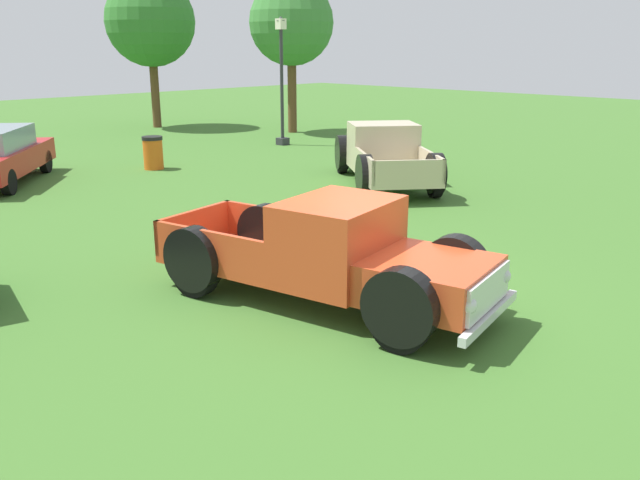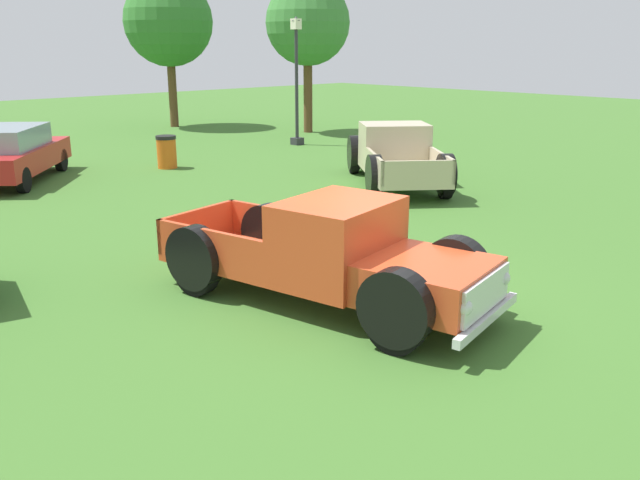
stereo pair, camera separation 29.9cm
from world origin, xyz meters
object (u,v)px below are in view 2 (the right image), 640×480
sedan_distant_a (10,153)px  pickup_truck_foreground (341,258)px  trash_can (167,152)px  pickup_truck_behind_left (393,154)px  oak_tree_east (308,23)px  oak_tree_west (168,22)px  lamp_post_near (297,79)px

sedan_distant_a → pickup_truck_foreground: bearing=-89.6°
sedan_distant_a → trash_can: size_ratio=4.71×
pickup_truck_behind_left → trash_can: size_ratio=5.32×
pickup_truck_behind_left → oak_tree_east: oak_tree_east is taller
pickup_truck_behind_left → oak_tree_west: size_ratio=0.80×
lamp_post_near → oak_tree_east: bearing=41.1°
pickup_truck_behind_left → oak_tree_west: oak_tree_west is taller
pickup_truck_behind_left → trash_can: (-3.21, 5.93, -0.26)m
lamp_post_near → trash_can: size_ratio=4.66×
pickup_truck_behind_left → oak_tree_east: (5.46, 9.26, 3.58)m
sedan_distant_a → lamp_post_near: 10.12m
lamp_post_near → oak_tree_east: oak_tree_east is taller
pickup_truck_behind_left → oak_tree_east: bearing=59.5°
lamp_post_near → oak_tree_east: 4.13m
lamp_post_near → trash_can: 6.31m
trash_can → oak_tree_east: oak_tree_east is taller
pickup_truck_behind_left → sedan_distant_a: (-7.25, 6.95, 0.03)m
lamp_post_near → oak_tree_west: (-0.26, 7.91, 2.11)m
sedan_distant_a → pickup_truck_behind_left: bearing=-43.8°
pickup_truck_foreground → sedan_distant_a: bearing=90.4°
trash_can → oak_tree_east: bearing=21.0°
pickup_truck_foreground → pickup_truck_behind_left: (7.17, 5.19, 0.02)m
lamp_post_near → trash_can: bearing=-170.9°
trash_can → oak_tree_west: oak_tree_west is taller
pickup_truck_behind_left → pickup_truck_foreground: bearing=-144.1°
pickup_truck_behind_left → sedan_distant_a: 10.04m
pickup_truck_behind_left → sedan_distant_a: size_ratio=1.13×
oak_tree_west → lamp_post_near: bearing=-88.1°
oak_tree_east → pickup_truck_behind_left: bearing=-120.5°
sedan_distant_a → lamp_post_near: bearing=-0.3°
sedan_distant_a → oak_tree_east: bearing=10.3°
pickup_truck_foreground → trash_can: size_ratio=5.40×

